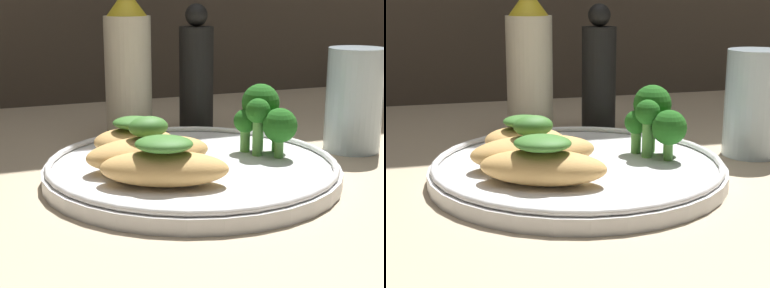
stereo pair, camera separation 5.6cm
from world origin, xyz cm
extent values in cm
cube|color=tan|center=(0.00, 0.00, -0.50)|extent=(180.00, 180.00, 1.00)
cylinder|color=white|center=(0.00, 0.00, 0.70)|extent=(28.24, 28.24, 1.40)
torus|color=white|center=(0.00, 0.00, 1.70)|extent=(27.64, 27.64, 0.60)
ellipsoid|color=tan|center=(-4.45, -4.98, 2.89)|extent=(12.07, 8.79, 2.97)
ellipsoid|color=#3D752D|center=(-4.45, -4.98, 5.05)|extent=(6.12, 5.59, 1.35)
ellipsoid|color=tan|center=(-4.30, 0.08, 2.93)|extent=(11.90, 5.55, 3.06)
ellipsoid|color=#3D752D|center=(-4.30, 0.08, 5.43)|extent=(3.78, 3.05, 1.95)
ellipsoid|color=tan|center=(-4.20, 4.90, 2.78)|extent=(10.15, 9.06, 2.76)
ellipsoid|color=#3D752D|center=(-4.20, 4.90, 4.78)|extent=(5.55, 5.13, 1.24)
cylinder|color=#569942|center=(9.74, 1.30, 2.42)|extent=(0.75, 0.75, 2.05)
sphere|color=#1E5B19|center=(9.74, 1.30, 4.38)|extent=(2.66, 2.66, 2.66)
cylinder|color=#569942|center=(8.45, 2.37, 3.22)|extent=(0.80, 0.80, 3.65)
sphere|color=#1E5B19|center=(8.45, 2.37, 6.41)|extent=(3.88, 3.88, 3.88)
cylinder|color=#569942|center=(6.78, 2.38, 2.58)|extent=(1.01, 1.01, 2.36)
sphere|color=#1E5B19|center=(6.78, 2.38, 4.62)|extent=(2.44, 2.44, 2.44)
cylinder|color=#569942|center=(7.26, 0.59, 3.25)|extent=(0.98, 0.98, 3.70)
sphere|color=#1E5B19|center=(7.26, 0.59, 5.97)|extent=(2.50, 2.50, 2.50)
cylinder|color=#569942|center=(8.91, -0.94, 2.44)|extent=(0.87, 0.87, 2.08)
sphere|color=#1E5B19|center=(8.91, -0.94, 4.68)|extent=(3.43, 3.43, 3.43)
cylinder|color=beige|center=(-1.06, 18.73, 7.31)|extent=(5.65, 5.65, 14.62)
cone|color=yellow|center=(-1.06, 18.73, 16.23)|extent=(4.80, 4.80, 3.22)
cylinder|color=black|center=(7.81, 18.73, 6.59)|extent=(4.33, 4.33, 13.17)
sphere|color=black|center=(7.81, 18.73, 14.58)|extent=(2.82, 2.82, 2.82)
cylinder|color=silver|center=(20.55, 3.18, 5.75)|extent=(6.25, 6.25, 11.50)
camera|label=1|loc=(-19.42, -50.36, 17.57)|focal=55.00mm
camera|label=2|loc=(-14.13, -52.09, 17.57)|focal=55.00mm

